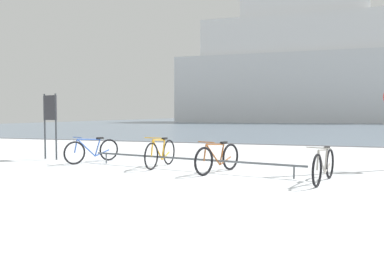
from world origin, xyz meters
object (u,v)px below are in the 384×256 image
bicycle_1 (161,153)px  bicycle_2 (218,158)px  info_sign (50,115)px  ferry_ship (304,72)px  bicycle_3 (324,166)px  bicycle_0 (92,151)px

bicycle_1 → bicycle_2: 1.66m
bicycle_2 → info_sign: 5.56m
info_sign → ferry_ship: (9.54, 52.62, 7.30)m
bicycle_3 → info_sign: 7.86m
bicycle_0 → bicycle_1: bearing=-6.6°
bicycle_1 → bicycle_3: size_ratio=1.02×
bicycle_1 → info_sign: (-3.79, 0.49, 1.00)m
bicycle_0 → ferry_ship: (7.94, 52.85, 8.32)m
bicycle_1 → bicycle_3: (3.88, -0.94, -0.02)m
bicycle_2 → bicycle_0: bearing=169.9°
bicycle_3 → bicycle_2: bearing=167.3°
bicycle_0 → bicycle_1: bicycle_1 is taller
bicycle_0 → bicycle_2: 3.85m
bicycle_0 → bicycle_2: bearing=-10.1°
bicycle_0 → bicycle_3: bicycle_0 is taller
bicycle_3 → info_sign: (-7.67, 1.43, 1.02)m
info_sign → bicycle_1: bearing=-7.3°
ferry_ship → bicycle_2: bearing=-94.4°
bicycle_2 → ferry_ship: ferry_ship is taller
info_sign → ferry_ship: size_ratio=0.04×
bicycle_0 → bicycle_3: 6.18m
bicycle_1 → ferry_ship: 54.06m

